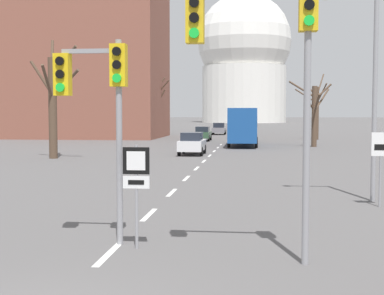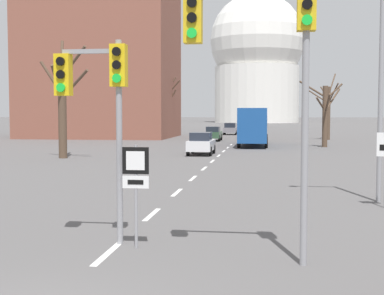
% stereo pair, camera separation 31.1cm
% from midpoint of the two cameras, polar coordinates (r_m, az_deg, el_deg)
% --- Properties ---
extents(lane_stripe_0, '(0.16, 2.00, 0.01)m').
position_cam_midpoint_polar(lane_stripe_0, '(11.89, -9.64, -11.12)').
color(lane_stripe_0, silver).
rests_on(lane_stripe_0, ground_plane).
extents(lane_stripe_1, '(0.16, 2.00, 0.01)m').
position_cam_midpoint_polar(lane_stripe_1, '(16.16, -5.16, -7.14)').
color(lane_stripe_1, silver).
rests_on(lane_stripe_1, ground_plane).
extents(lane_stripe_2, '(0.16, 2.00, 0.01)m').
position_cam_midpoint_polar(lane_stripe_2, '(20.52, -2.61, -4.81)').
color(lane_stripe_2, silver).
rests_on(lane_stripe_2, ground_plane).
extents(lane_stripe_3, '(0.16, 2.00, 0.01)m').
position_cam_midpoint_polar(lane_stripe_3, '(24.93, -0.97, -3.30)').
color(lane_stripe_3, silver).
rests_on(lane_stripe_3, ground_plane).
extents(lane_stripe_4, '(0.16, 2.00, 0.01)m').
position_cam_midpoint_polar(lane_stripe_4, '(29.37, 0.18, -2.24)').
color(lane_stripe_4, silver).
rests_on(lane_stripe_4, ground_plane).
extents(lane_stripe_5, '(0.16, 2.00, 0.01)m').
position_cam_midpoint_polar(lane_stripe_5, '(33.83, 1.02, -1.46)').
color(lane_stripe_5, silver).
rests_on(lane_stripe_5, ground_plane).
extents(lane_stripe_6, '(0.16, 2.00, 0.01)m').
position_cam_midpoint_polar(lane_stripe_6, '(38.30, 1.67, -0.86)').
color(lane_stripe_6, silver).
rests_on(lane_stripe_6, ground_plane).
extents(lane_stripe_7, '(0.16, 2.00, 0.01)m').
position_cam_midpoint_polar(lane_stripe_7, '(42.77, 2.18, -0.39)').
color(lane_stripe_7, silver).
rests_on(lane_stripe_7, ground_plane).
extents(lane_stripe_8, '(0.16, 2.00, 0.01)m').
position_cam_midpoint_polar(lane_stripe_8, '(47.25, 2.59, -0.00)').
color(lane_stripe_8, silver).
rests_on(lane_stripe_8, ground_plane).
extents(lane_stripe_9, '(0.16, 2.00, 0.01)m').
position_cam_midpoint_polar(lane_stripe_9, '(51.73, 2.93, 0.31)').
color(lane_stripe_9, silver).
rests_on(lane_stripe_9, ground_plane).
extents(traffic_signal_centre_tall, '(1.68, 0.34, 4.70)m').
position_cam_midpoint_polar(traffic_signal_centre_tall, '(12.47, -10.62, 5.97)').
color(traffic_signal_centre_tall, gray).
rests_on(traffic_signal_centre_tall, ground_plane).
extents(traffic_signal_near_right, '(2.58, 0.34, 5.69)m').
position_cam_midpoint_polar(traffic_signal_near_right, '(10.80, 7.41, 10.55)').
color(traffic_signal_near_right, gray).
rests_on(traffic_signal_near_right, ground_plane).
extents(route_sign_post, '(0.60, 0.08, 2.33)m').
position_cam_midpoint_polar(route_sign_post, '(11.97, -6.71, -3.32)').
color(route_sign_post, gray).
rests_on(route_sign_post, ground_plane).
extents(speed_limit_sign, '(0.60, 0.08, 2.47)m').
position_cam_midpoint_polar(speed_limit_sign, '(18.17, 19.02, -0.82)').
color(speed_limit_sign, gray).
rests_on(speed_limit_sign, ground_plane).
extents(street_lamp_right, '(1.97, 0.36, 7.24)m').
position_cam_midpoint_polar(street_lamp_right, '(19.26, 17.42, 7.90)').
color(street_lamp_right, gray).
rests_on(street_lamp_right, ground_plane).
extents(sedan_near_left, '(1.88, 4.24, 1.68)m').
position_cam_midpoint_polar(sedan_near_left, '(76.19, 2.79, 2.02)').
color(sedan_near_left, slate).
rests_on(sedan_near_left, ground_plane).
extents(sedan_near_right, '(1.71, 4.39, 1.59)m').
position_cam_midpoint_polar(sedan_near_right, '(58.79, 1.01, 1.51)').
color(sedan_near_right, '#2D4C33').
rests_on(sedan_near_right, ground_plane).
extents(sedan_mid_centre, '(1.79, 4.07, 1.65)m').
position_cam_midpoint_polar(sedan_mid_centre, '(39.04, -0.21, 0.45)').
color(sedan_mid_centre, silver).
rests_on(sedan_mid_centre, ground_plane).
extents(city_bus, '(2.66, 10.80, 3.48)m').
position_cam_midpoint_polar(city_bus, '(50.39, 5.32, 2.54)').
color(city_bus, '#19478C').
rests_on(city_bus, ground_plane).
extents(bare_tree_left_near, '(2.93, 2.52, 7.57)m').
position_cam_midpoint_polar(bare_tree_left_near, '(67.36, -4.18, 4.02)').
color(bare_tree_left_near, brown).
rests_on(bare_tree_left_near, ground_plane).
extents(bare_tree_right_near, '(3.53, 3.66, 7.70)m').
position_cam_midpoint_polar(bare_tree_right_near, '(63.09, 13.02, 3.99)').
color(bare_tree_right_near, brown).
rests_on(bare_tree_right_near, ground_plane).
extents(bare_tree_left_far, '(3.93, 2.81, 8.03)m').
position_cam_midpoint_polar(bare_tree_left_far, '(36.95, -14.83, 4.79)').
color(bare_tree_left_far, brown).
rests_on(bare_tree_left_far, ground_plane).
extents(bare_tree_right_far, '(3.87, 3.97, 5.99)m').
position_cam_midpoint_polar(bare_tree_right_far, '(49.38, 12.75, 3.67)').
color(bare_tree_right_far, brown).
rests_on(bare_tree_right_far, ground_plane).
extents(capitol_dome, '(30.66, 30.66, 43.30)m').
position_cam_midpoint_polar(capitol_dome, '(178.87, 5.53, 9.45)').
color(capitol_dome, silver).
rests_on(capitol_dome, ground_plane).
extents(apartment_block_left, '(18.00, 14.00, 23.20)m').
position_cam_midpoint_polar(apartment_block_left, '(69.40, -10.93, 10.70)').
color(apartment_block_left, brown).
rests_on(apartment_block_left, ground_plane).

